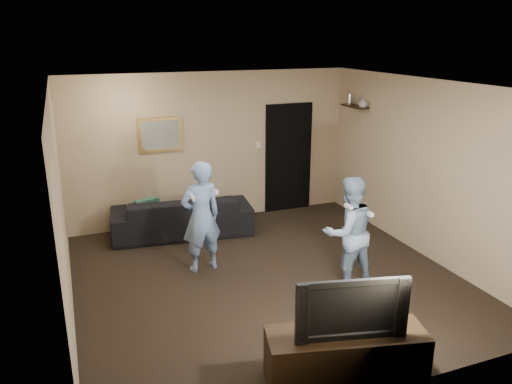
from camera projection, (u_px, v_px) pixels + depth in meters
name	position (u px, v px, depth m)	size (l,w,h in m)	color
ground	(266.00, 278.00, 6.84)	(5.00, 5.00, 0.00)	black
ceiling	(268.00, 85.00, 6.05)	(5.00, 5.00, 0.04)	silver
wall_back	(212.00, 148.00, 8.67)	(5.00, 0.04, 2.60)	tan
wall_front	(380.00, 268.00, 4.23)	(5.00, 0.04, 2.60)	tan
wall_left	(61.00, 211.00, 5.58)	(0.04, 5.00, 2.60)	tan
wall_right	(424.00, 169.00, 7.31)	(0.04, 5.00, 2.60)	tan
sofa	(182.00, 215.00, 8.26)	(2.27, 0.89, 0.66)	black
throw_pillow	(147.00, 211.00, 8.02)	(0.39, 0.12, 0.39)	#174737
painting_frame	(160.00, 135.00, 8.24)	(0.72, 0.05, 0.57)	olive
painting_canvas	(160.00, 135.00, 8.22)	(0.62, 0.01, 0.47)	slate
doorway	(288.00, 158.00, 9.23)	(0.90, 0.06, 2.00)	black
light_switch	(258.00, 144.00, 8.94)	(0.08, 0.02, 0.12)	silver
wall_shelf	(355.00, 106.00, 8.66)	(0.20, 0.60, 0.03)	black
shelf_vase	(363.00, 103.00, 8.41)	(0.15, 0.15, 0.16)	#A5A5AA
shelf_figurine	(350.00, 99.00, 8.79)	(0.06, 0.06, 0.18)	silver
tv_console	(346.00, 357.00, 4.75)	(1.51, 0.49, 0.54)	black
television	(349.00, 304.00, 4.58)	(1.05, 0.14, 0.60)	black
wii_player_left	(201.00, 217.00, 6.85)	(0.63, 0.52, 1.58)	#7CA0D7
wii_player_right	(348.00, 232.00, 6.44)	(0.73, 0.57, 1.49)	#83A1BF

